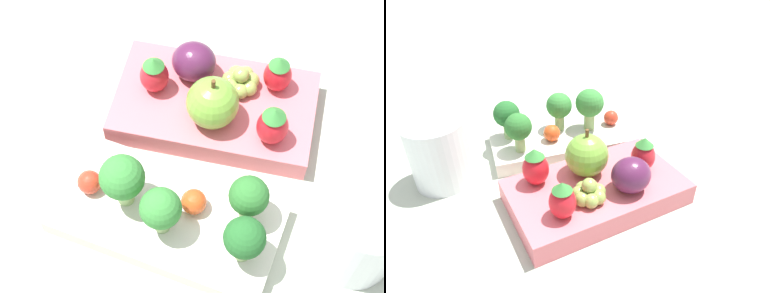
{
  "view_description": "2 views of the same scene",
  "coord_description": "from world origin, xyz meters",
  "views": [
    {
      "loc": [
        -0.1,
        0.3,
        0.57
      ],
      "look_at": [
        -0.0,
        -0.0,
        0.04
      ],
      "focal_mm": 60.0,
      "sensor_mm": 36.0,
      "label": 1
    },
    {
      "loc": [
        -0.15,
        -0.35,
        0.29
      ],
      "look_at": [
        -0.0,
        -0.0,
        0.04
      ],
      "focal_mm": 32.0,
      "sensor_mm": 36.0,
      "label": 2
    }
  ],
  "objects": [
    {
      "name": "strawberry_1",
      "position": [
        -0.07,
        -0.04,
        0.05
      ],
      "size": [
        0.03,
        0.03,
        0.05
      ],
      "color": "red",
      "rests_on": "bento_box_fruit"
    },
    {
      "name": "bento_box_savoury",
      "position": [
        0.0,
        0.06,
        0.01
      ],
      "size": [
        0.22,
        0.12,
        0.02
      ],
      "color": "silver",
      "rests_on": "ground_plane"
    },
    {
      "name": "grape_cluster",
      "position": [
        -0.03,
        -0.09,
        0.04
      ],
      "size": [
        0.04,
        0.04,
        0.03
      ],
      "color": "#8EA84C",
      "rests_on": "bento_box_fruit"
    },
    {
      "name": "drinking_cup",
      "position": [
        -0.17,
        0.04,
        0.04
      ],
      "size": [
        0.07,
        0.07,
        0.09
      ],
      "color": "silver",
      "rests_on": "ground_plane"
    },
    {
      "name": "broccoli_floret_1",
      "position": [
        0.0,
        0.08,
        0.06
      ],
      "size": [
        0.04,
        0.04,
        0.06
      ],
      "color": "#93B770",
      "rests_on": "bento_box_savoury"
    },
    {
      "name": "apple",
      "position": [
        -0.01,
        -0.05,
        0.05
      ],
      "size": [
        0.05,
        0.05,
        0.06
      ],
      "color": "#70A838",
      "rests_on": "bento_box_fruit"
    },
    {
      "name": "broccoli_floret_3",
      "position": [
        -0.07,
        0.04,
        0.06
      ],
      "size": [
        0.04,
        0.04,
        0.06
      ],
      "color": "#93B770",
      "rests_on": "bento_box_savoury"
    },
    {
      "name": "broccoli_floret_2",
      "position": [
        -0.08,
        0.08,
        0.06
      ],
      "size": [
        0.04,
        0.04,
        0.06
      ],
      "color": "#93B770",
      "rests_on": "bento_box_savoury"
    },
    {
      "name": "plum",
      "position": [
        0.02,
        -0.09,
        0.05
      ],
      "size": [
        0.05,
        0.04,
        0.04
      ],
      "color": "#511E42",
      "rests_on": "bento_box_fruit"
    },
    {
      "name": "ground_plane",
      "position": [
        0.0,
        0.0,
        0.0
      ],
      "size": [
        4.0,
        4.0,
        0.0
      ],
      "primitive_type": "plane",
      "color": "#ADB7A3"
    },
    {
      "name": "strawberry_0",
      "position": [
        0.05,
        -0.07,
        0.05
      ],
      "size": [
        0.03,
        0.03,
        0.05
      ],
      "color": "red",
      "rests_on": "bento_box_fruit"
    },
    {
      "name": "cherry_tomato_1",
      "position": [
        0.08,
        0.06,
        0.03
      ],
      "size": [
        0.02,
        0.02,
        0.02
      ],
      "color": "red",
      "rests_on": "bento_box_savoury"
    },
    {
      "name": "bento_box_fruit",
      "position": [
        -0.01,
        -0.07,
        0.01
      ],
      "size": [
        0.21,
        0.13,
        0.03
      ],
      "color": "#DB6670",
      "rests_on": "ground_plane"
    },
    {
      "name": "strawberry_2",
      "position": [
        -0.06,
        -0.1,
        0.05
      ],
      "size": [
        0.03,
        0.03,
        0.04
      ],
      "color": "red",
      "rests_on": "bento_box_fruit"
    },
    {
      "name": "cherry_tomato_0",
      "position": [
        -0.02,
        0.05,
        0.03
      ],
      "size": [
        0.02,
        0.02,
        0.02
      ],
      "color": "#DB4C1E",
      "rests_on": "bento_box_savoury"
    },
    {
      "name": "broccoli_floret_0",
      "position": [
        0.04,
        0.06,
        0.06
      ],
      "size": [
        0.04,
        0.04,
        0.06
      ],
      "color": "#93B770",
      "rests_on": "bento_box_savoury"
    }
  ]
}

